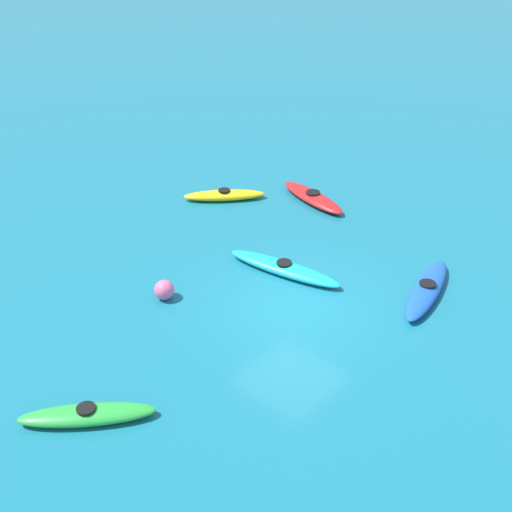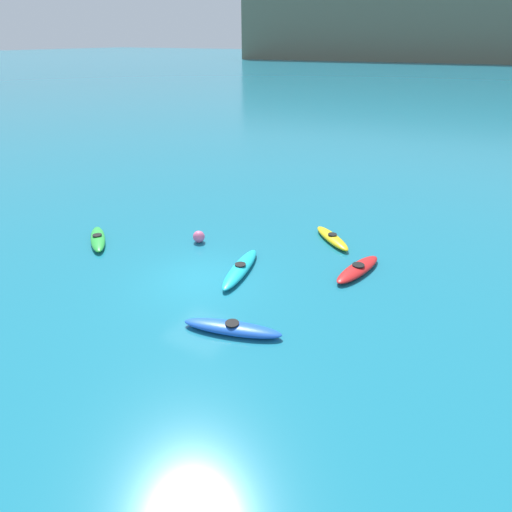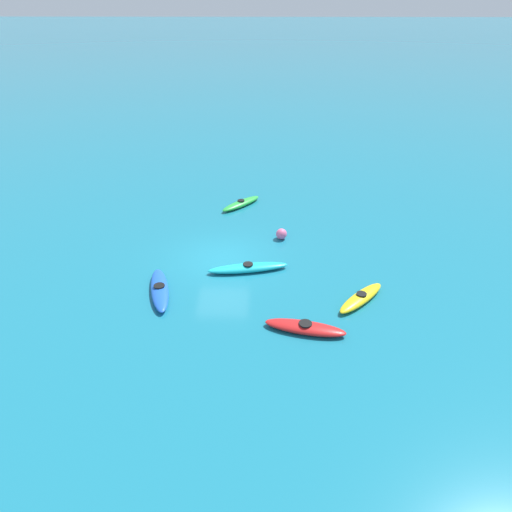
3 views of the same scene
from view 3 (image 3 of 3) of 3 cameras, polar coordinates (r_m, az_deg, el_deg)
The scene contains 7 objects.
ground_plane at distance 21.23m, azimuth -4.32°, elevation -0.26°, with size 600.00×600.00×0.00m, color #19728C.
kayak_cyan at distance 20.11m, azimuth -1.00°, elevation -1.48°, with size 1.35×3.61×0.37m.
kayak_blue at distance 19.07m, azimuth -11.94°, elevation -4.10°, with size 3.30×1.52×0.37m.
kayak_red at distance 16.76m, azimuth 6.15°, elevation -8.86°, with size 1.35×3.04×0.37m.
kayak_yellow at distance 18.64m, azimuth 12.97°, elevation -5.10°, with size 2.49×2.34×0.37m.
kayak_green at distance 26.55m, azimuth -1.88°, elevation 6.57°, with size 2.59×2.39×0.37m.
buoy_pink at distance 22.79m, azimuth 3.19°, elevation 2.77°, with size 0.55×0.55×0.55m, color pink.
Camera 3 is at (18.31, 2.13, 10.54)m, focal length 32.05 mm.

